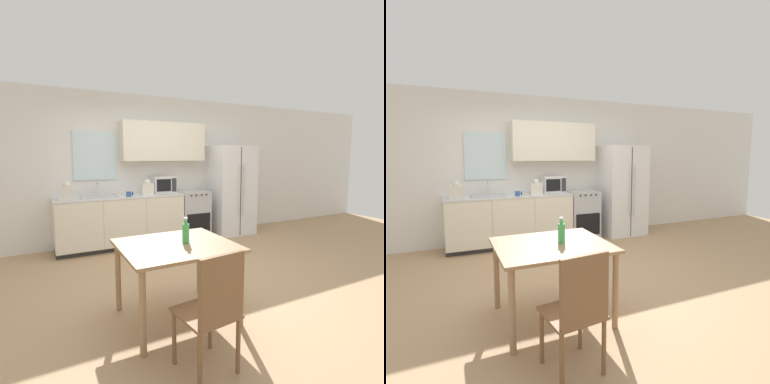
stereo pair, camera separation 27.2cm
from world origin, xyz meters
TOP-DOWN VIEW (x-y plane):
  - ground_plane at (0.00, 0.00)m, footprint 12.00×12.00m
  - wall_back at (0.05, 1.94)m, footprint 12.00×0.38m
  - kitchen_counter at (-0.46, 1.65)m, footprint 2.18×0.61m
  - oven_range at (0.91, 1.64)m, footprint 0.56×0.63m
  - refrigerator at (1.80, 1.60)m, footprint 0.85×0.73m
  - kitchen_sink at (-0.81, 1.66)m, footprint 0.59×0.42m
  - microwave at (0.38, 1.75)m, footprint 0.42×0.33m
  - coffee_mug at (-0.36, 1.46)m, footprint 0.12×0.09m
  - grocery_bag_0 at (-1.32, 1.52)m, footprint 0.24×0.21m
  - grocery_bag_1 at (-0.01, 1.53)m, footprint 0.23×0.20m
  - dining_table at (-0.56, -0.93)m, footprint 1.06×0.93m
  - dining_chair_near at (-0.65, -1.77)m, footprint 0.44×0.44m
  - drink_bottle at (-0.46, -0.94)m, footprint 0.07×0.07m

SIDE VIEW (x-z plane):
  - ground_plane at x=0.00m, z-range 0.00..0.00m
  - kitchen_counter at x=-0.46m, z-range 0.00..0.91m
  - oven_range at x=0.91m, z-range 0.00..0.92m
  - dining_chair_near at x=-0.65m, z-range 0.07..1.00m
  - dining_table at x=-0.56m, z-range 0.27..1.02m
  - drink_bottle at x=-0.46m, z-range 0.72..0.97m
  - refrigerator at x=1.80m, z-range 0.00..1.79m
  - kitchen_sink at x=-0.81m, z-range 0.80..1.04m
  - coffee_mug at x=-0.36m, z-range 0.91..0.99m
  - grocery_bag_1 at x=-0.01m, z-range 0.89..1.16m
  - grocery_bag_0 at x=-1.32m, z-range 0.89..1.18m
  - microwave at x=0.38m, z-range 0.91..1.21m
  - wall_back at x=0.05m, z-range 0.08..2.78m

